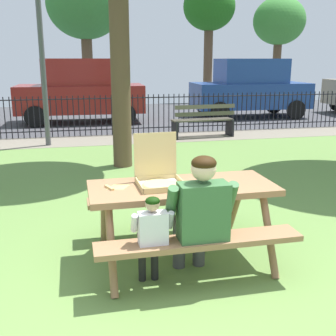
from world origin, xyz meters
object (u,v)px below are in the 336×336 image
parked_car_center (81,90)px  far_tree_right (279,22)px  pizza_slice_on_table (116,187)px  adult_at_table (200,214)px  lamp_post_walkway (41,40)px  far_tree_center (85,5)px  child_at_table (151,233)px  far_tree_midright (209,9)px  pizza_box_open (159,175)px  parked_car_right (250,88)px  park_bench_center (203,121)px  picnic_table_foreground (182,202)px

parked_car_center → far_tree_right: 12.21m
pizza_slice_on_table → adult_at_table: (0.66, -0.56, -0.12)m
lamp_post_walkway → far_tree_center: (1.33, 10.16, 1.94)m
child_at_table → far_tree_midright: 18.34m
pizza_box_open → far_tree_center: size_ratio=0.08×
pizza_slice_on_table → parked_car_right: size_ratio=0.06×
far_tree_center → lamp_post_walkway: bearing=-97.5°
adult_at_table → parked_car_center: (-0.80, 10.37, 0.35)m
parked_car_right → far_tree_center: (-5.23, 6.56, 3.30)m
parked_car_center → far_tree_center: bearing=85.8°
far_tree_center → child_at_table: bearing=-90.4°
child_at_table → park_bench_center: (2.63, 7.02, -0.11)m
pizza_slice_on_table → park_bench_center: size_ratio=0.15×
picnic_table_foreground → far_tree_center: far_tree_center is taller
pizza_box_open → parked_car_right: bearing=62.3°
child_at_table → lamp_post_walkway: (-1.23, 6.79, 1.84)m
far_tree_right → lamp_post_walkway: bearing=-136.7°
adult_at_table → picnic_table_foreground: bearing=93.2°
picnic_table_foreground → adult_at_table: adult_at_table is taller
parked_car_center → far_tree_center: size_ratio=0.67×
far_tree_right → child_at_table: bearing=-119.4°
pizza_box_open → parked_car_center: parked_car_center is taller
far_tree_right → far_tree_center: bearing=180.0°
parked_car_center → pizza_box_open: bearing=-86.8°
lamp_post_walkway → parked_car_center: bearing=76.6°
child_at_table → lamp_post_walkway: 7.14m
far_tree_midright → far_tree_right: 3.69m
adult_at_table → pizza_box_open: bearing=113.4°
parked_car_center → lamp_post_walkway: bearing=-103.4°
parked_car_right → far_tree_midright: far_tree_midright is taller
pizza_box_open → park_bench_center: bearing=69.2°
picnic_table_foreground → child_at_table: child_at_table is taller
pizza_slice_on_table → lamp_post_walkway: size_ratio=0.06×
park_bench_center → far_tree_midright: (3.28, 9.93, 3.85)m
adult_at_table → far_tree_center: far_tree_center is taller
pizza_slice_on_table → far_tree_midright: 17.82m
pizza_box_open → far_tree_center: bearing=90.3°
parked_car_center → far_tree_right: bearing=33.4°
child_at_table → parked_car_right: parked_car_right is taller
far_tree_midright → far_tree_right: size_ratio=1.11×
pizza_slice_on_table → far_tree_midright: far_tree_midright is taller
parked_car_right → far_tree_midright: (0.57, 6.56, 3.25)m
pizza_slice_on_table → lamp_post_walkway: 6.48m
pizza_slice_on_table → parked_car_center: (-0.14, 9.81, 0.23)m
park_bench_center → far_tree_right: bearing=55.1°
adult_at_table → far_tree_midright: size_ratio=0.22×
far_tree_center → far_tree_right: far_tree_center is taller
far_tree_center → parked_car_center: bearing=-94.2°
picnic_table_foreground → park_bench_center: size_ratio=1.11×
far_tree_right → parked_car_center: bearing=-146.6°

